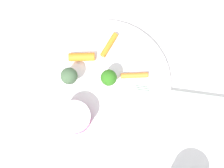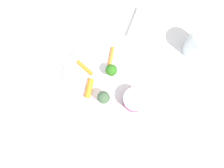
{
  "view_description": "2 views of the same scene",
  "coord_description": "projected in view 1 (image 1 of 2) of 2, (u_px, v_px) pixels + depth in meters",
  "views": [
    {
      "loc": [
        -0.01,
        -0.14,
        0.64
      ],
      "look_at": [
        0.02,
        -0.01,
        0.02
      ],
      "focal_mm": 53.31,
      "sensor_mm": 36.0,
      "label": 1
    },
    {
      "loc": [
        -0.17,
        0.0,
        0.55
      ],
      "look_at": [
        -0.02,
        -0.0,
        0.02
      ],
      "focal_mm": 34.02,
      "sensor_mm": 36.0,
      "label": 2
    }
  ],
  "objects": [
    {
      "name": "ground_plane",
      "position": [
        103.0,
        84.0,
        0.65
      ],
      "size": [
        2.4,
        2.4,
        0.0
      ],
      "primitive_type": "plane",
      "color": "white"
    },
    {
      "name": "plate",
      "position": [
        103.0,
        84.0,
        0.65
      ],
      "size": [
        0.26,
        0.26,
        0.01
      ],
      "primitive_type": "cylinder",
      "color": "white",
      "rests_on": "ground_plane"
    },
    {
      "name": "sauce_cup",
      "position": [
        75.0,
        118.0,
        0.61
      ],
      "size": [
        0.06,
        0.06,
        0.04
      ],
      "color": "#85114B",
      "rests_on": "plate"
    },
    {
      "name": "carrot_stick_0",
      "position": [
        135.0,
        77.0,
        0.64
      ],
      "size": [
        0.05,
        0.02,
        0.01
      ],
      "primitive_type": "cylinder",
      "rotation": [
        1.57,
        0.0,
        4.53
      ],
      "color": "orange",
      "rests_on": "plate"
    },
    {
      "name": "broccoli_floret_0",
      "position": [
        109.0,
        79.0,
        0.61
      ],
      "size": [
        0.03,
        0.03,
        0.05
      ],
      "color": "#80B165",
      "rests_on": "plate"
    },
    {
      "name": "broccoli_floret_1",
      "position": [
        69.0,
        76.0,
        0.61
      ],
      "size": [
        0.03,
        0.03,
        0.05
      ],
      "color": "#8EBF5D",
      "rests_on": "plate"
    },
    {
      "name": "carrot_stick_1",
      "position": [
        109.0,
        45.0,
        0.65
      ],
      "size": [
        0.04,
        0.05,
        0.01
      ],
      "primitive_type": "cylinder",
      "rotation": [
        1.57,
        0.0,
        2.39
      ],
      "color": "orange",
      "rests_on": "plate"
    },
    {
      "name": "fork",
      "position": [
        178.0,
        93.0,
        0.64
      ],
      "size": [
        0.17,
        0.07,
        0.0
      ],
      "color": "#ADC0B3",
      "rests_on": "plate"
    },
    {
      "name": "carrot_stick_2",
      "position": [
        82.0,
        57.0,
        0.64
      ],
      "size": [
        0.05,
        0.03,
        0.02
      ],
      "primitive_type": "cylinder",
      "rotation": [
        1.57,
        0.0,
        1.37
      ],
      "color": "orange",
      "rests_on": "plate"
    }
  ]
}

